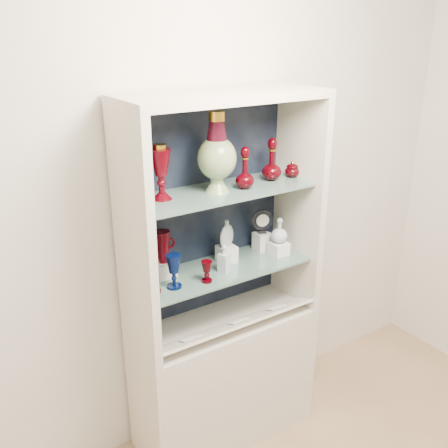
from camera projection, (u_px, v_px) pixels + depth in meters
wall_back at (201, 193)px, 2.61m from camera, size 3.50×0.02×2.80m
cabinet_base at (224, 377)px, 2.81m from camera, size 1.00×0.40×0.75m
cabinet_back_panel at (204, 209)px, 2.61m from camera, size 0.98×0.02×1.15m
cabinet_side_left at (134, 240)px, 2.22m from camera, size 0.04×0.40×1.15m
cabinet_side_right at (298, 202)px, 2.71m from camera, size 0.04×0.40×1.15m
cabinet_top_cap at (224, 96)px, 2.25m from camera, size 1.00×0.40×0.04m
shelf_lower at (222, 269)px, 2.58m from camera, size 0.92×0.34×0.01m
shelf_upper at (222, 191)px, 2.43m from camera, size 0.92×0.34×0.01m
label_ledge at (236, 324)px, 2.58m from camera, size 0.92×0.17×0.09m
label_card_0 at (275, 307)px, 2.70m from camera, size 0.10×0.06×0.03m
label_card_1 at (190, 338)px, 2.43m from camera, size 0.10×0.06×0.03m
label_card_2 at (238, 321)px, 2.58m from camera, size 0.10×0.06×0.03m
pedestal_lamp_left at (161, 172)px, 2.25m from camera, size 0.13×0.13×0.26m
pedestal_lamp_right at (138, 173)px, 2.21m from camera, size 0.10×0.10×0.27m
enamel_urn at (217, 153)px, 2.34m from camera, size 0.24×0.24×0.38m
ruby_decanter_a at (245, 165)px, 2.41m from camera, size 0.12×0.12×0.23m
ruby_decanter_b at (272, 158)px, 2.55m from camera, size 0.10×0.10×0.24m
lidded_bowl at (292, 169)px, 2.63m from camera, size 0.10×0.10×0.09m
cobalt_goblet at (174, 271)px, 2.35m from camera, size 0.08×0.08×0.17m
ruby_goblet_tall at (153, 277)px, 2.31m from camera, size 0.07×0.07×0.16m
ruby_goblet_small at (207, 272)px, 2.42m from camera, size 0.07×0.07×0.11m
riser_ruby_pitcher at (164, 269)px, 2.48m from camera, size 0.10×0.10×0.08m
ruby_pitcher at (163, 246)px, 2.44m from camera, size 0.12×0.08×0.16m
clear_square_bottle at (224, 259)px, 2.51m from camera, size 0.07×0.07×0.15m
riser_flat_flask at (227, 254)px, 2.63m from camera, size 0.09×0.09×0.09m
flat_flask at (227, 233)px, 2.59m from camera, size 0.11×0.08×0.15m
riser_clear_round_decanter at (279, 248)px, 2.72m from camera, size 0.09×0.09×0.07m
clear_round_decanter at (279, 231)px, 2.69m from camera, size 0.11×0.11×0.14m
riser_cameo_medallion at (262, 241)px, 2.78m from camera, size 0.08×0.08×0.10m
cameo_medallion at (262, 221)px, 2.73m from camera, size 0.13×0.08×0.14m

